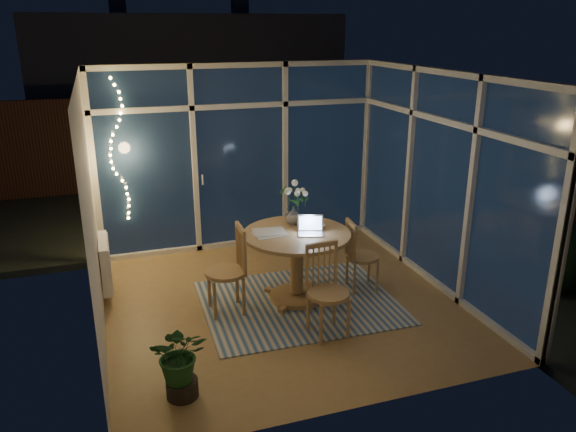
# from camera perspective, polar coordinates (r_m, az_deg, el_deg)

# --- Properties ---
(floor) EXTENTS (4.00, 4.00, 0.00)m
(floor) POSITION_cam_1_polar(r_m,az_deg,el_deg) (6.63, -0.38, -8.79)
(floor) COLOR olive
(floor) RESTS_ON ground
(ceiling) EXTENTS (4.00, 4.00, 0.00)m
(ceiling) POSITION_cam_1_polar(r_m,az_deg,el_deg) (5.89, -0.44, 14.23)
(ceiling) COLOR white
(ceiling) RESTS_ON wall_back
(wall_back) EXTENTS (4.00, 0.04, 2.60)m
(wall_back) POSITION_cam_1_polar(r_m,az_deg,el_deg) (7.99, -4.91, 5.97)
(wall_back) COLOR beige
(wall_back) RESTS_ON floor
(wall_front) EXTENTS (4.00, 0.04, 2.60)m
(wall_front) POSITION_cam_1_polar(r_m,az_deg,el_deg) (4.39, 7.80, -5.19)
(wall_front) COLOR beige
(wall_front) RESTS_ON floor
(wall_left) EXTENTS (0.04, 4.00, 2.60)m
(wall_left) POSITION_cam_1_polar(r_m,az_deg,el_deg) (5.86, -19.34, 0.10)
(wall_left) COLOR beige
(wall_left) RESTS_ON floor
(wall_right) EXTENTS (0.04, 4.00, 2.60)m
(wall_right) POSITION_cam_1_polar(r_m,az_deg,el_deg) (6.99, 15.39, 3.48)
(wall_right) COLOR beige
(wall_right) RESTS_ON floor
(window_wall_back) EXTENTS (4.00, 0.10, 2.60)m
(window_wall_back) POSITION_cam_1_polar(r_m,az_deg,el_deg) (7.96, -4.84, 5.91)
(window_wall_back) COLOR silver
(window_wall_back) RESTS_ON floor
(window_wall_right) EXTENTS (0.10, 4.00, 2.60)m
(window_wall_right) POSITION_cam_1_polar(r_m,az_deg,el_deg) (6.97, 15.11, 3.45)
(window_wall_right) COLOR silver
(window_wall_right) RESTS_ON floor
(radiator) EXTENTS (0.10, 0.70, 0.58)m
(radiator) POSITION_cam_1_polar(r_m,az_deg,el_deg) (7.01, -18.09, -4.57)
(radiator) COLOR white
(radiator) RESTS_ON wall_left
(fairy_lights) EXTENTS (0.24, 0.10, 1.85)m
(fairy_lights) POSITION_cam_1_polar(r_m,az_deg,el_deg) (7.62, -16.95, 6.31)
(fairy_lights) COLOR #FFD166
(fairy_lights) RESTS_ON window_wall_back
(garden_patio) EXTENTS (12.00, 6.00, 0.10)m
(garden_patio) POSITION_cam_1_polar(r_m,az_deg,el_deg) (11.27, -5.93, 2.64)
(garden_patio) COLOR black
(garden_patio) RESTS_ON ground
(garden_fence) EXTENTS (11.00, 0.08, 1.80)m
(garden_fence) POSITION_cam_1_polar(r_m,az_deg,el_deg) (11.43, -9.12, 7.69)
(garden_fence) COLOR black
(garden_fence) RESTS_ON ground
(neighbour_roof) EXTENTS (7.00, 3.00, 2.20)m
(neighbour_roof) POSITION_cam_1_polar(r_m,az_deg,el_deg) (14.26, -10.32, 15.09)
(neighbour_roof) COLOR #35363F
(neighbour_roof) RESTS_ON ground
(garden_shrubs) EXTENTS (0.90, 0.90, 0.90)m
(garden_shrubs) POSITION_cam_1_polar(r_m,az_deg,el_deg) (9.41, -11.57, 2.29)
(garden_shrubs) COLOR black
(garden_shrubs) RESTS_ON ground
(rug) EXTENTS (2.25, 1.82, 0.01)m
(rug) POSITION_cam_1_polar(r_m,az_deg,el_deg) (6.62, 1.15, -8.76)
(rug) COLOR #BFB39B
(rug) RESTS_ON floor
(dining_table) EXTENTS (1.26, 1.26, 0.84)m
(dining_table) POSITION_cam_1_polar(r_m,az_deg,el_deg) (6.52, 0.87, -5.16)
(dining_table) COLOR olive
(dining_table) RESTS_ON floor
(chair_left) EXTENTS (0.48, 0.48, 1.03)m
(chair_left) POSITION_cam_1_polar(r_m,az_deg,el_deg) (6.24, -6.38, -5.50)
(chair_left) COLOR olive
(chair_left) RESTS_ON floor
(chair_right) EXTENTS (0.46, 0.46, 0.90)m
(chair_right) POSITION_cam_1_polar(r_m,az_deg,el_deg) (6.82, 7.59, -3.93)
(chair_right) COLOR olive
(chair_right) RESTS_ON floor
(chair_front) EXTENTS (0.49, 0.49, 0.99)m
(chair_front) POSITION_cam_1_polar(r_m,az_deg,el_deg) (5.79, 4.14, -7.66)
(chair_front) COLOR olive
(chair_front) RESTS_ON floor
(laptop) EXTENTS (0.35, 0.33, 0.21)m
(laptop) POSITION_cam_1_polar(r_m,az_deg,el_deg) (6.28, 2.33, -0.97)
(laptop) COLOR silver
(laptop) RESTS_ON dining_table
(flower_vase) EXTENTS (0.21, 0.21, 0.21)m
(flower_vase) POSITION_cam_1_polar(r_m,az_deg,el_deg) (6.61, 0.56, 0.06)
(flower_vase) COLOR white
(flower_vase) RESTS_ON dining_table
(bowl) EXTENTS (0.16, 0.16, 0.04)m
(bowl) POSITION_cam_1_polar(r_m,az_deg,el_deg) (6.53, 3.08, -1.03)
(bowl) COLOR white
(bowl) RESTS_ON dining_table
(newspapers) EXTENTS (0.37, 0.29, 0.01)m
(newspapers) POSITION_cam_1_polar(r_m,az_deg,el_deg) (6.35, -1.62, -1.71)
(newspapers) COLOR silver
(newspapers) RESTS_ON dining_table
(phone) EXTENTS (0.11, 0.08, 0.01)m
(phone) POSITION_cam_1_polar(r_m,az_deg,el_deg) (6.34, 2.02, -1.76)
(phone) COLOR black
(phone) RESTS_ON dining_table
(potted_plant) EXTENTS (0.61, 0.55, 0.76)m
(potted_plant) POSITION_cam_1_polar(r_m,az_deg,el_deg) (5.02, -10.90, -14.02)
(potted_plant) COLOR #18451B
(potted_plant) RESTS_ON floor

